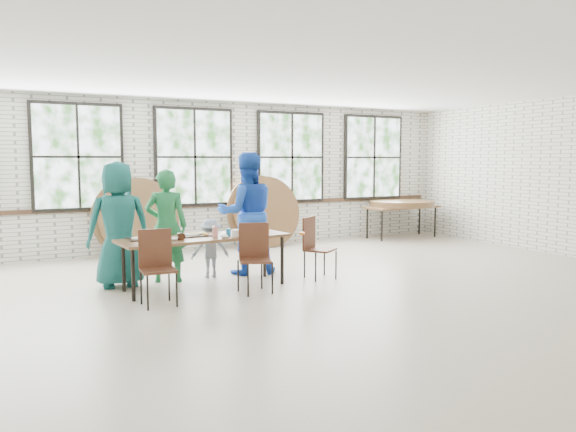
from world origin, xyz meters
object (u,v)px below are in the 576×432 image
chair_near_left (157,261)px  storage_table (402,208)px  chair_near_right (254,251)px  dining_table (205,240)px

chair_near_left → storage_table: 7.45m
chair_near_left → chair_near_right: (1.38, 0.06, 0.00)m
chair_near_right → storage_table: size_ratio=0.51×
dining_table → storage_table: size_ratio=1.33×
dining_table → storage_table: same height
dining_table → chair_near_right: 0.76m
dining_table → storage_table: (5.81, 2.79, -0.00)m
chair_near_left → dining_table: bearing=38.7°
chair_near_left → storage_table: chair_near_left is taller
chair_near_right → storage_table: bearing=51.7°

